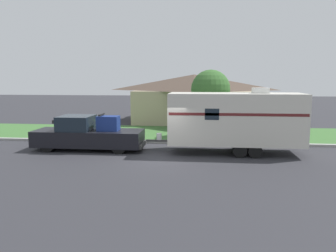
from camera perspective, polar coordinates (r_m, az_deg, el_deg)
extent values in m
plane|color=#2D2D33|center=(16.41, -1.30, -5.60)|extent=(120.00, 120.00, 0.00)
cube|color=#999993|center=(20.04, 0.06, -2.85)|extent=(80.00, 0.30, 0.14)
cube|color=#3D6B33|center=(23.62, 0.96, -1.28)|extent=(80.00, 7.00, 0.03)
cube|color=tan|center=(30.63, 4.52, 3.58)|extent=(10.30, 7.73, 2.88)
pyramid|color=#4C3D33|center=(30.53, 4.57, 7.61)|extent=(11.12, 8.35, 1.42)
cube|color=#4C3828|center=(26.85, 4.30, 2.08)|extent=(1.00, 0.06, 2.10)
cylinder|color=black|center=(18.83, -20.29, -2.99)|extent=(0.85, 0.28, 0.85)
cylinder|color=black|center=(20.24, -18.31, -2.14)|extent=(0.85, 0.28, 0.85)
cylinder|color=black|center=(17.46, -8.53, -3.42)|extent=(0.85, 0.28, 0.85)
cylinder|color=black|center=(18.97, -7.34, -2.46)|extent=(0.85, 0.28, 0.85)
cube|color=black|center=(19.19, -17.27, -1.91)|extent=(3.41, 1.95, 0.87)
cube|color=#19232D|center=(18.83, -15.66, 0.52)|extent=(1.77, 1.80, 0.80)
cube|color=black|center=(18.22, -8.57, -2.16)|extent=(2.58, 1.95, 0.87)
cube|color=#333333|center=(17.99, -4.38, -3.24)|extent=(0.12, 1.76, 0.20)
cube|color=navy|center=(18.24, -10.35, 0.46)|extent=(1.15, 0.82, 0.80)
cube|color=black|center=(18.29, -11.50, 1.97)|extent=(0.10, 0.90, 0.08)
cylinder|color=black|center=(16.80, 12.39, -4.26)|extent=(0.69, 0.22, 0.69)
cylinder|color=black|center=(18.83, 11.69, -2.89)|extent=(0.69, 0.22, 0.69)
cylinder|color=black|center=(16.90, 14.95, -4.28)|extent=(0.69, 0.22, 0.69)
cylinder|color=black|center=(18.92, 13.98, -2.91)|extent=(0.69, 0.22, 0.69)
cube|color=beige|center=(17.55, 11.60, 1.31)|extent=(6.92, 2.37, 2.64)
cube|color=#5B1E1E|center=(16.34, 12.04, 1.96)|extent=(6.78, 0.01, 0.14)
cube|color=#383838|center=(17.82, -1.76, -2.56)|extent=(1.28, 0.12, 0.10)
cylinder|color=silver|center=(17.77, -1.56, -1.84)|extent=(0.28, 0.28, 0.36)
cube|color=silver|center=(17.61, 15.80, 5.96)|extent=(0.80, 0.68, 0.28)
cube|color=#19232D|center=(16.25, 7.66, 2.03)|extent=(0.70, 0.01, 0.56)
cylinder|color=brown|center=(22.55, -18.83, -0.89)|extent=(0.09, 0.09, 1.03)
cube|color=black|center=(22.46, -18.91, 0.69)|extent=(0.48, 0.20, 0.22)
cylinder|color=brown|center=(22.43, 7.32, 0.99)|extent=(0.24, 0.24, 2.24)
sphere|color=#38662D|center=(22.27, 7.42, 6.37)|extent=(2.62, 2.62, 2.62)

